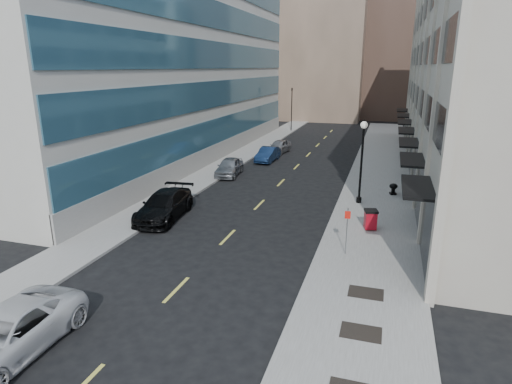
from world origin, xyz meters
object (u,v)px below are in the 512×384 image
Objects in this scene: car_silver_sedan at (229,167)px; car_blue_sedan at (268,154)px; car_black_pickup at (164,205)px; urn_planter at (393,188)px; trash_bin at (371,219)px; car_white_van at (6,334)px; car_grey_sedan at (279,146)px; lamppost at (362,155)px; sign_post at (347,224)px; traffic_signal at (292,91)px.

car_blue_sedan is (1.60, 6.43, -0.06)m from car_silver_sedan.
car_black_pickup reaches higher than urn_planter.
urn_planter is at bearing 66.89° from trash_bin.
urn_planter is (11.80, 22.12, -0.12)m from car_white_van.
car_grey_sedan is 17.72m from urn_planter.
car_grey_sedan is 18.82m from lamppost.
lamppost reaches higher than urn_planter.
car_blue_sedan is at bearing 108.91° from sign_post.
traffic_signal is 34.22m from lamppost.
car_white_van is 17.98m from trash_bin.
lamppost reaches higher than car_silver_sedan.
car_blue_sedan is 4.53m from car_grey_sedan.
car_silver_sedan is 11.07m from car_grey_sedan.
car_silver_sedan reaches higher than trash_bin.
car_black_pickup is at bearing -96.14° from car_silver_sedan.
car_white_van is at bearing -138.32° from sign_post.
car_white_van is at bearing -139.95° from trash_bin.
traffic_signal is at bearing 85.34° from car_silver_sedan.
car_blue_sedan is 15.17m from lamppost.
trash_bin is 5.61m from lamppost.
sign_post is (-0.00, -8.57, -1.76)m from lamppost.
car_blue_sedan is (2.30, -20.57, -5.02)m from traffic_signal.
car_grey_sedan is (0.00, 35.34, -0.06)m from car_white_van.
traffic_signal reaches higher than car_grey_sedan.
car_white_van reaches higher than car_grey_sedan.
urn_planter is (13.40, 8.96, -0.17)m from car_black_pickup.
car_grey_sedan is at bearing 79.73° from car_black_pickup.
car_grey_sedan is 0.74× the size of lamppost.
lamppost is at bearing -30.20° from car_silver_sedan.
trash_bin is (10.58, -20.79, 0.06)m from car_grey_sedan.
sign_post is at bearing -56.61° from car_silver_sedan.
car_blue_sedan is 3.69× the size of trash_bin.
car_white_van is at bearing -89.21° from car_black_pickup.
car_grey_sedan is at bearing 75.55° from car_silver_sedan.
car_silver_sedan is 17.62m from sign_post.
car_grey_sedan is 26.35m from sign_post.
car_black_pickup is at bearing -150.90° from lamppost.
traffic_signal is 1.27× the size of car_white_van.
car_black_pickup is 11.47m from sign_post.
car_blue_sedan is at bearing 143.61° from urn_planter.
car_white_van is at bearing -92.39° from car_silver_sedan.
car_silver_sedan is (0.70, -27.00, -4.96)m from traffic_signal.
trash_bin is (10.58, 14.55, 0.01)m from car_white_van.
car_blue_sedan is 22.20m from sign_post.
car_black_pickup is at bearing -146.22° from urn_planter.
lamppost is 2.38× the size of sign_post.
car_blue_sedan is 5.27× the size of urn_planter.
car_grey_sedan is (1.60, 10.95, -0.05)m from car_silver_sedan.
lamppost is (9.60, 19.39, 2.67)m from car_white_van.
traffic_signal is 16.97m from car_grey_sedan.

